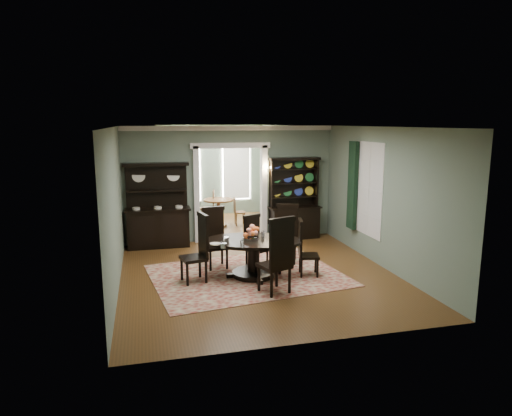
% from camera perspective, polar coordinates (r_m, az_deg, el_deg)
% --- Properties ---
extents(room, '(5.51, 6.01, 3.01)m').
position_cam_1_polar(room, '(9.11, 0.25, 1.10)').
color(room, '#5A3617').
rests_on(room, ground).
extents(parlor, '(3.51, 3.50, 3.01)m').
position_cam_1_polar(parlor, '(14.45, -5.09, 4.40)').
color(parlor, '#5A3617').
rests_on(parlor, ground).
extents(doorway_trim, '(2.08, 0.25, 2.57)m').
position_cam_1_polar(doorway_trim, '(11.96, -3.22, 3.59)').
color(doorway_trim, silver).
rests_on(doorway_trim, floor).
extents(right_window, '(0.15, 1.47, 2.12)m').
position_cam_1_polar(right_window, '(10.87, 12.99, 2.52)').
color(right_window, white).
rests_on(right_window, wall_right).
extents(wall_sconce, '(0.27, 0.21, 0.21)m').
position_cam_1_polar(wall_sconce, '(12.00, 1.39, 4.93)').
color(wall_sconce, '#B87231').
rests_on(wall_sconce, back_wall_right).
extents(rug, '(4.11, 3.36, 0.01)m').
position_cam_1_polar(rug, '(9.44, -1.12, -8.41)').
color(rug, maroon).
rests_on(rug, floor).
extents(dining_table, '(2.26, 2.26, 0.77)m').
position_cam_1_polar(dining_table, '(9.25, -0.31, -5.37)').
color(dining_table, black).
rests_on(dining_table, rug).
extents(centerpiece, '(1.61, 1.03, 0.26)m').
position_cam_1_polar(centerpiece, '(9.15, -0.69, -3.54)').
color(centerpiece, silver).
rests_on(centerpiece, dining_table).
extents(chair_far_left, '(0.54, 0.51, 1.31)m').
position_cam_1_polar(chair_far_left, '(9.88, -5.19, -3.46)').
color(chair_far_left, black).
rests_on(chair_far_left, rug).
extents(chair_far_mid, '(0.55, 0.54, 1.15)m').
position_cam_1_polar(chair_far_mid, '(9.82, -0.25, -4.01)').
color(chair_far_mid, black).
rests_on(chair_far_mid, rug).
extents(chair_far_right, '(0.61, 0.59, 1.30)m').
position_cam_1_polar(chair_far_right, '(10.23, 3.91, -2.97)').
color(chair_far_right, black).
rests_on(chair_far_right, rug).
extents(chair_end_left, '(0.57, 0.59, 1.36)m').
position_cam_1_polar(chair_end_left, '(8.99, -7.16, -4.75)').
color(chair_end_left, black).
rests_on(chair_end_left, rug).
extents(chair_end_right, '(0.50, 0.52, 1.17)m').
position_cam_1_polar(chair_end_right, '(9.32, 6.04, -4.79)').
color(chair_end_right, black).
rests_on(chair_end_right, rug).
extents(chair_near, '(0.67, 0.66, 1.45)m').
position_cam_1_polar(chair_near, '(8.23, 2.81, -5.77)').
color(chair_near, black).
rests_on(chair_near, rug).
extents(sideboard, '(1.61, 0.58, 2.11)m').
position_cam_1_polar(sideboard, '(11.67, -12.15, -1.21)').
color(sideboard, black).
rests_on(sideboard, floor).
extents(welsh_dresser, '(1.42, 0.58, 2.17)m').
position_cam_1_polar(welsh_dresser, '(12.29, 4.78, -0.15)').
color(welsh_dresser, black).
rests_on(welsh_dresser, floor).
extents(parlor_table, '(0.90, 0.90, 0.83)m').
position_cam_1_polar(parlor_table, '(13.67, -4.71, -0.09)').
color(parlor_table, brown).
rests_on(parlor_table, parlor_floor).
extents(parlor_chair_left, '(0.48, 0.46, 1.05)m').
position_cam_1_polar(parlor_chair_left, '(13.98, -5.80, 0.22)').
color(parlor_chair_left, brown).
rests_on(parlor_chair_left, parlor_floor).
extents(parlor_chair_right, '(0.36, 0.36, 0.85)m').
position_cam_1_polar(parlor_chair_right, '(13.82, -2.28, -0.33)').
color(parlor_chair_right, brown).
rests_on(parlor_chair_right, parlor_floor).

